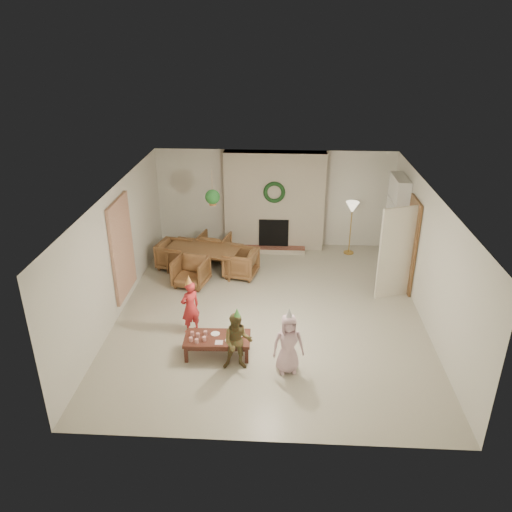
# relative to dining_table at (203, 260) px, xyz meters

# --- Properties ---
(floor) EXTENTS (7.00, 7.00, 0.00)m
(floor) POSITION_rel_dining_table_xyz_m (1.61, -1.77, -0.29)
(floor) COLOR #B7B29E
(floor) RESTS_ON ground
(ceiling) EXTENTS (7.00, 7.00, 0.00)m
(ceiling) POSITION_rel_dining_table_xyz_m (1.61, -1.77, 2.21)
(ceiling) COLOR white
(ceiling) RESTS_ON wall_back
(wall_back) EXTENTS (7.00, 0.00, 7.00)m
(wall_back) POSITION_rel_dining_table_xyz_m (1.61, 1.73, 0.96)
(wall_back) COLOR silver
(wall_back) RESTS_ON floor
(wall_front) EXTENTS (7.00, 0.00, 7.00)m
(wall_front) POSITION_rel_dining_table_xyz_m (1.61, -5.27, 0.96)
(wall_front) COLOR silver
(wall_front) RESTS_ON floor
(wall_left) EXTENTS (0.00, 7.00, 7.00)m
(wall_left) POSITION_rel_dining_table_xyz_m (-1.39, -1.77, 0.96)
(wall_left) COLOR silver
(wall_left) RESTS_ON floor
(wall_right) EXTENTS (0.00, 7.00, 7.00)m
(wall_right) POSITION_rel_dining_table_xyz_m (4.61, -1.77, 0.96)
(wall_right) COLOR silver
(wall_right) RESTS_ON floor
(fireplace_mass) EXTENTS (2.50, 0.40, 2.50)m
(fireplace_mass) POSITION_rel_dining_table_xyz_m (1.61, 1.53, 0.96)
(fireplace_mass) COLOR #58171B
(fireplace_mass) RESTS_ON floor
(fireplace_hearth) EXTENTS (1.60, 0.30, 0.12)m
(fireplace_hearth) POSITION_rel_dining_table_xyz_m (1.61, 1.18, -0.23)
(fireplace_hearth) COLOR maroon
(fireplace_hearth) RESTS_ON floor
(fireplace_firebox) EXTENTS (0.75, 0.12, 0.75)m
(fireplace_firebox) POSITION_rel_dining_table_xyz_m (1.61, 1.35, 0.16)
(fireplace_firebox) COLOR black
(fireplace_firebox) RESTS_ON floor
(fireplace_wreath) EXTENTS (0.54, 0.10, 0.54)m
(fireplace_wreath) POSITION_rel_dining_table_xyz_m (1.61, 1.30, 1.26)
(fireplace_wreath) COLOR #153819
(fireplace_wreath) RESTS_ON fireplace_mass
(floor_lamp_base) EXTENTS (0.25, 0.25, 0.03)m
(floor_lamp_base) POSITION_rel_dining_table_xyz_m (3.53, 1.23, -0.28)
(floor_lamp_base) COLOR gold
(floor_lamp_base) RESTS_ON floor
(floor_lamp_post) EXTENTS (0.03, 0.03, 1.22)m
(floor_lamp_post) POSITION_rel_dining_table_xyz_m (3.53, 1.23, 0.34)
(floor_lamp_post) COLOR gold
(floor_lamp_post) RESTS_ON floor
(floor_lamp_shade) EXTENTS (0.33, 0.33, 0.27)m
(floor_lamp_shade) POSITION_rel_dining_table_xyz_m (3.53, 1.23, 0.93)
(floor_lamp_shade) COLOR beige
(floor_lamp_shade) RESTS_ON floor_lamp_post
(bookshelf_carcass) EXTENTS (0.30, 1.00, 2.20)m
(bookshelf_carcass) POSITION_rel_dining_table_xyz_m (4.45, 0.53, 0.81)
(bookshelf_carcass) COLOR white
(bookshelf_carcass) RESTS_ON floor
(bookshelf_shelf_a) EXTENTS (0.30, 0.92, 0.03)m
(bookshelf_shelf_a) POSITION_rel_dining_table_xyz_m (4.43, 0.53, 0.16)
(bookshelf_shelf_a) COLOR white
(bookshelf_shelf_a) RESTS_ON bookshelf_carcass
(bookshelf_shelf_b) EXTENTS (0.30, 0.92, 0.03)m
(bookshelf_shelf_b) POSITION_rel_dining_table_xyz_m (4.43, 0.53, 0.56)
(bookshelf_shelf_b) COLOR white
(bookshelf_shelf_b) RESTS_ON bookshelf_carcass
(bookshelf_shelf_c) EXTENTS (0.30, 0.92, 0.03)m
(bookshelf_shelf_c) POSITION_rel_dining_table_xyz_m (4.43, 0.53, 0.96)
(bookshelf_shelf_c) COLOR white
(bookshelf_shelf_c) RESTS_ON bookshelf_carcass
(bookshelf_shelf_d) EXTENTS (0.30, 0.92, 0.03)m
(bookshelf_shelf_d) POSITION_rel_dining_table_xyz_m (4.43, 0.53, 1.36)
(bookshelf_shelf_d) COLOR white
(bookshelf_shelf_d) RESTS_ON bookshelf_carcass
(books_row_lower) EXTENTS (0.20, 0.40, 0.24)m
(books_row_lower) POSITION_rel_dining_table_xyz_m (4.41, 0.38, 0.30)
(books_row_lower) COLOR #B22620
(books_row_lower) RESTS_ON bookshelf_shelf_a
(books_row_mid) EXTENTS (0.20, 0.44, 0.24)m
(books_row_mid) POSITION_rel_dining_table_xyz_m (4.41, 0.58, 0.70)
(books_row_mid) COLOR #22577E
(books_row_mid) RESTS_ON bookshelf_shelf_b
(books_row_upper) EXTENTS (0.20, 0.36, 0.22)m
(books_row_upper) POSITION_rel_dining_table_xyz_m (4.41, 0.43, 1.09)
(books_row_upper) COLOR #ABA024
(books_row_upper) RESTS_ON bookshelf_shelf_c
(door_frame) EXTENTS (0.05, 0.86, 2.04)m
(door_frame) POSITION_rel_dining_table_xyz_m (4.57, -0.57, 0.73)
(door_frame) COLOR brown
(door_frame) RESTS_ON floor
(door_leaf) EXTENTS (0.77, 0.32, 2.00)m
(door_leaf) POSITION_rel_dining_table_xyz_m (4.19, -0.95, 0.71)
(door_leaf) COLOR beige
(door_leaf) RESTS_ON floor
(curtain_panel) EXTENTS (0.06, 1.20, 2.00)m
(curtain_panel) POSITION_rel_dining_table_xyz_m (-1.35, -1.57, 0.96)
(curtain_panel) COLOR beige
(curtain_panel) RESTS_ON wall_left
(dining_table) EXTENTS (1.85, 1.29, 0.59)m
(dining_table) POSITION_rel_dining_table_xyz_m (0.00, 0.00, 0.00)
(dining_table) COLOR brown
(dining_table) RESTS_ON floor
(dining_chair_near) EXTENTS (0.84, 0.85, 0.65)m
(dining_chair_near) POSITION_rel_dining_table_xyz_m (-0.17, -0.72, 0.03)
(dining_chair_near) COLOR brown
(dining_chair_near) RESTS_ON floor
(dining_chair_far) EXTENTS (0.84, 0.85, 0.65)m
(dining_chair_far) POSITION_rel_dining_table_xyz_m (0.17, 0.72, 0.03)
(dining_chair_far) COLOR brown
(dining_chair_far) RESTS_ON floor
(dining_chair_left) EXTENTS (0.85, 0.84, 0.65)m
(dining_chair_left) POSITION_rel_dining_table_xyz_m (-0.72, 0.17, 0.03)
(dining_chair_left) COLOR brown
(dining_chair_left) RESTS_ON floor
(dining_chair_right) EXTENTS (0.85, 0.84, 0.65)m
(dining_chair_right) POSITION_rel_dining_table_xyz_m (0.90, -0.21, 0.03)
(dining_chair_right) COLOR brown
(dining_chair_right) RESTS_ON floor
(hanging_plant_cord) EXTENTS (0.01, 0.01, 0.70)m
(hanging_plant_cord) POSITION_rel_dining_table_xyz_m (0.31, -0.27, 1.86)
(hanging_plant_cord) COLOR tan
(hanging_plant_cord) RESTS_ON ceiling
(hanging_plant_pot) EXTENTS (0.16, 0.16, 0.12)m
(hanging_plant_pot) POSITION_rel_dining_table_xyz_m (0.31, -0.27, 1.51)
(hanging_plant_pot) COLOR brown
(hanging_plant_pot) RESTS_ON hanging_plant_cord
(hanging_plant_foliage) EXTENTS (0.32, 0.32, 0.32)m
(hanging_plant_foliage) POSITION_rel_dining_table_xyz_m (0.31, -0.27, 1.63)
(hanging_plant_foliage) COLOR #1A5020
(hanging_plant_foliage) RESTS_ON hanging_plant_pot
(coffee_table_top) EXTENTS (1.16, 0.61, 0.05)m
(coffee_table_top) POSITION_rel_dining_table_xyz_m (0.74, -3.26, 0.03)
(coffee_table_top) COLOR #4D2419
(coffee_table_top) RESTS_ON floor
(coffee_table_apron) EXTENTS (1.07, 0.52, 0.07)m
(coffee_table_apron) POSITION_rel_dining_table_xyz_m (0.74, -3.26, -0.03)
(coffee_table_apron) COLOR #4D2419
(coffee_table_apron) RESTS_ON floor
(coffee_leg_fl) EXTENTS (0.06, 0.06, 0.30)m
(coffee_leg_fl) POSITION_rel_dining_table_xyz_m (0.23, -3.52, -0.15)
(coffee_leg_fl) COLOR #4D2419
(coffee_leg_fl) RESTS_ON floor
(coffee_leg_fr) EXTENTS (0.06, 0.06, 0.30)m
(coffee_leg_fr) POSITION_rel_dining_table_xyz_m (1.27, -3.48, -0.15)
(coffee_leg_fr) COLOR #4D2419
(coffee_leg_fr) RESTS_ON floor
(coffee_leg_bl) EXTENTS (0.06, 0.06, 0.30)m
(coffee_leg_bl) POSITION_rel_dining_table_xyz_m (0.22, -3.05, -0.15)
(coffee_leg_bl) COLOR #4D2419
(coffee_leg_bl) RESTS_ON floor
(coffee_leg_br) EXTENTS (0.06, 0.06, 0.30)m
(coffee_leg_br) POSITION_rel_dining_table_xyz_m (1.26, -3.01, -0.15)
(coffee_leg_br) COLOR #4D2419
(coffee_leg_br) RESTS_ON floor
(cup_a) EXTENTS (0.06, 0.06, 0.08)m
(cup_a) POSITION_rel_dining_table_xyz_m (0.31, -3.41, 0.10)
(cup_a) COLOR silver
(cup_a) RESTS_ON coffee_table_top
(cup_b) EXTENTS (0.06, 0.06, 0.08)m
(cup_b) POSITION_rel_dining_table_xyz_m (0.30, -3.24, 0.10)
(cup_b) COLOR silver
(cup_b) RESTS_ON coffee_table_top
(cup_c) EXTENTS (0.06, 0.06, 0.08)m
(cup_c) POSITION_rel_dining_table_xyz_m (0.42, -3.45, 0.10)
(cup_c) COLOR silver
(cup_c) RESTS_ON coffee_table_top
(cup_d) EXTENTS (0.06, 0.06, 0.08)m
(cup_d) POSITION_rel_dining_table_xyz_m (0.41, -3.28, 0.10)
(cup_d) COLOR silver
(cup_d) RESTS_ON coffee_table_top
(cup_e) EXTENTS (0.06, 0.06, 0.08)m
(cup_e) POSITION_rel_dining_table_xyz_m (0.54, -3.38, 0.10)
(cup_e) COLOR silver
(cup_e) RESTS_ON coffee_table_top
(cup_f) EXTENTS (0.06, 0.06, 0.08)m
(cup_f) POSITION_rel_dining_table_xyz_m (0.53, -3.20, 0.10)
(cup_f) COLOR silver
(cup_f) RESTS_ON coffee_table_top
(plate_a) EXTENTS (0.16, 0.16, 0.01)m
(plate_a) POSITION_rel_dining_table_xyz_m (0.70, -3.16, 0.06)
(plate_a) COLOR white
(plate_a) RESTS_ON coffee_table_top
(plate_b) EXTENTS (0.16, 0.16, 0.01)m
(plate_b) POSITION_rel_dining_table_xyz_m (0.97, -3.34, 0.06)
(plate_b) COLOR white
(plate_b) RESTS_ON coffee_table_top
(plate_c) EXTENTS (0.16, 0.16, 0.01)m
(plate_c) POSITION_rel_dining_table_xyz_m (1.14, -3.16, 0.06)
(plate_c) COLOR white
(plate_c) RESTS_ON coffee_table_top
(food_scoop) EXTENTS (0.06, 0.06, 0.06)m
(food_scoop) POSITION_rel_dining_table_xyz_m (0.97, -3.34, 0.09)
(food_scoop) COLOR tan
(food_scoop) RESTS_ON plate_b
(napkin_left) EXTENTS (0.14, 0.14, 0.01)m
(napkin_left) POSITION_rel_dining_table_xyz_m (0.79, -3.42, 0.06)
(napkin_left) COLOR #D79EB2
(napkin_left) RESTS_ON coffee_table_top
(napkin_right) EXTENTS (0.14, 0.14, 0.01)m
(napkin_right) POSITION_rel_dining_table_xyz_m (1.05, -3.10, 0.06)
(napkin_right) COLOR #D79EB2
(napkin_right) RESTS_ON coffee_table_top
(child_red) EXTENTS (0.45, 0.44, 1.05)m
(child_red) POSITION_rel_dining_table_xyz_m (0.16, -2.57, 0.23)
(child_red) COLOR red
(child_red) RESTS_ON floor
(party_hat_red) EXTENTS (0.19, 0.19, 0.20)m
(party_hat_red) POSITION_rel_dining_table_xyz_m (0.16, -2.57, 0.80)
(party_hat_red) COLOR gold
(party_hat_red) RESTS_ON child_red
(child_plaid) EXTENTS (0.53, 0.42, 1.04)m
(child_plaid) POSITION_rel_dining_table_xyz_m (1.13, -3.62, 0.22)
(child_plaid) COLOR brown
(child_plaid) RESTS_ON floor
(party_hat_plaid) EXTENTS (0.15, 0.15, 0.17)m
(party_hat_plaid) POSITION_rel_dining_table_xyz_m (1.13, -3.62, 0.78)
(party_hat_plaid) COLOR #4BA145
(party_hat_plaid) RESTS_ON child_plaid
(child_pink) EXTENTS (0.57, 0.42, 1.06)m
(child_pink) POSITION_rel_dining_table_xyz_m (1.97, -3.65, 0.24)
(child_pink) COLOR beige
(child_pink) RESTS_ON floor
(party_hat_pink) EXTENTS (0.14, 0.14, 0.19)m
(party_hat_pink) POSITION_rel_dining_table_xyz_m (1.97, -3.65, 0.81)
(party_hat_pink) COLOR silver
(party_hat_pink) RESTS_ON child_pink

